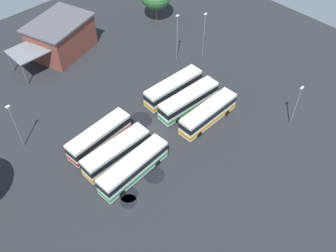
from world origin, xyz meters
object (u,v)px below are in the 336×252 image
Objects in this scene: bus_row0_slot2 at (99,136)px; depot_building at (61,36)px; maintenance_shelter at (37,47)px; bus_row0_slot0 at (134,167)px; lamp_post_mid_lot at (15,125)px; bus_row1_slot2 at (173,88)px; lamp_post_near_entrance at (296,105)px; lamp_post_by_building at (204,33)px; lamp_post_far_corner at (177,36)px; bus_row1_slot1 at (189,100)px; bus_row1_slot0 at (208,114)px; bus_row0_slot1 at (116,152)px.

bus_row0_slot2 is 25.44m from depot_building.
maintenance_shelter is (-5.43, -1.43, 0.96)m from depot_building.
lamp_post_mid_lot is at bearing 118.31° from bus_row0_slot0.
bus_row1_slot2 is 1.44× the size of lamp_post_near_entrance.
lamp_post_by_building is 4.96m from lamp_post_far_corner.
bus_row0_slot0 is 30.22m from maintenance_shelter.
bus_row0_slot0 is 7.63m from bus_row0_slot2.
lamp_post_by_building reaches higher than bus_row0_slot2.
bus_row0_slot0 is at bearing -147.19° from lamp_post_far_corner.
bus_row1_slot0 is at bearing -89.91° from bus_row1_slot1.
lamp_post_by_building is at bearing -30.83° from lamp_post_far_corner.
lamp_post_far_corner is (7.61, 6.87, 3.15)m from bus_row1_slot2.
lamp_post_far_corner is at bearing 32.81° from bus_row0_slot0.
bus_row1_slot0 is at bearing -79.82° from depot_building.
lamp_post_mid_lot is (-17.38, -16.02, 1.24)m from depot_building.
bus_row1_slot0 is 1.32× the size of lamp_post_mid_lot.
depot_building is at bearing 129.23° from lamp_post_far_corner.
bus_row1_slot0 is at bearing 133.83° from lamp_post_near_entrance.
bus_row0_slot0 is 1.14× the size of maintenance_shelter.
lamp_post_far_corner reaches higher than lamp_post_by_building.
lamp_post_by_building reaches higher than bus_row1_slot0.
bus_row1_slot1 is 14.98m from lamp_post_by_building.
bus_row0_slot2 is 0.99× the size of bus_row1_slot0.
bus_row1_slot0 is 0.78× the size of depot_building.
bus_row1_slot2 is 10.73m from lamp_post_far_corner.
lamp_post_by_building is at bearing 24.18° from bus_row0_slot0.
lamp_post_far_corner reaches higher than bus_row1_slot2.
bus_row0_slot0 is at bearing -97.06° from maintenance_shelter.
bus_row1_slot2 is (0.36, 3.79, -0.00)m from bus_row1_slot1.
bus_row0_slot0 is 1.22× the size of lamp_post_far_corner.
lamp_post_mid_lot is at bearing 178.80° from lamp_post_far_corner.
depot_building is (9.14, 23.70, 1.38)m from bus_row0_slot2.
lamp_post_mid_lot is at bearing 146.17° from bus_row1_slot0.
lamp_post_far_corner is (7.97, 10.67, 3.15)m from bus_row1_slot1.
bus_row1_slot0 is (14.79, -7.75, 0.00)m from bus_row0_slot2.
bus_row0_slot0 is 1.01× the size of bus_row1_slot1.
depot_building is at bearing 104.29° from bus_row1_slot2.
bus_row0_slot0 is at bearing -89.95° from bus_row0_slot2.
bus_row1_slot1 is 13.68m from lamp_post_far_corner.
lamp_post_mid_lot reaches higher than maintenance_shelter.
bus_row1_slot2 is at bearing -137.91° from lamp_post_far_corner.
bus_row1_slot2 is at bearing 15.26° from bus_row0_slot1.
bus_row0_slot1 is 1.07× the size of maintenance_shelter.
lamp_post_by_building reaches higher than lamp_post_mid_lot.
maintenance_shelter is at bearing 81.84° from bus_row0_slot1.
bus_row0_slot0 is 1.07× the size of bus_row0_slot1.
depot_building reaches higher than bus_row1_slot0.
bus_row1_slot1 is at bearing 90.09° from bus_row1_slot0.
bus_row1_slot1 is at bearing 15.11° from bus_row0_slot0.
bus_row0_slot2 is 0.77× the size of depot_building.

